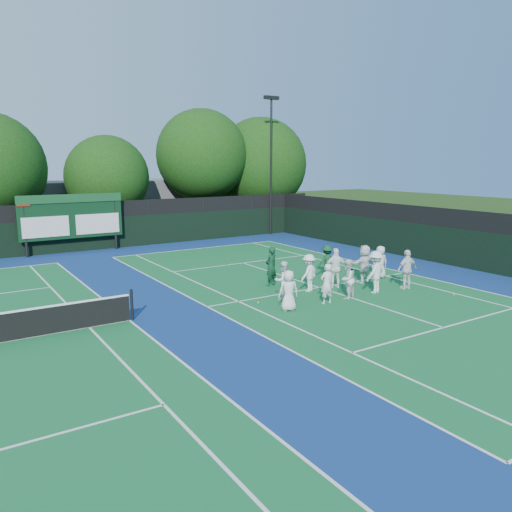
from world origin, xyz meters
TOP-DOWN VIEW (x-y plane):
  - ground at (0.00, 0.00)m, footprint 120.00×120.00m
  - court_apron at (-6.00, 1.00)m, footprint 34.00×32.00m
  - near_court at (0.00, 1.00)m, footprint 11.05×23.85m
  - back_fence at (-6.00, 16.00)m, footprint 34.00×0.08m
  - divider_fence_right at (9.00, 1.00)m, footprint 0.08×32.00m
  - scoreboard at (-7.01, 15.59)m, footprint 6.00×0.21m
  - clubhouse at (-2.00, 24.00)m, footprint 18.00×6.00m
  - light_pole_right at (7.50, 15.70)m, footprint 1.20×0.30m
  - tree_c at (-3.44, 19.58)m, footprint 5.71×5.71m
  - tree_d at (3.85, 19.58)m, footprint 6.94×6.94m
  - tree_e at (9.20, 19.58)m, footprint 7.57×7.57m
  - tennis_ball_0 at (-3.58, 0.40)m, footprint 0.07×0.07m
  - tennis_ball_1 at (1.51, 1.79)m, footprint 0.07×0.07m
  - tennis_ball_2 at (3.87, -2.99)m, footprint 0.07×0.07m
  - tennis_ball_4 at (1.77, 1.16)m, footprint 0.07×0.07m
  - tennis_ball_5 at (3.48, 0.82)m, footprint 0.07×0.07m
  - player_front_0 at (-3.16, -1.02)m, footprint 0.86×0.69m
  - player_front_1 at (-1.36, -1.06)m, footprint 0.59×0.40m
  - player_front_2 at (-0.19, -0.94)m, footprint 0.93×0.83m
  - player_front_3 at (1.42, -0.91)m, footprint 1.28×0.92m
  - player_front_4 at (3.05, -1.19)m, footprint 1.06×0.55m
  - player_back_0 at (-2.41, 0.36)m, footprint 0.82×0.67m
  - player_back_1 at (-0.78, 0.78)m, footprint 1.18×0.92m
  - player_back_2 at (0.59, 0.62)m, footprint 1.12×0.82m
  - player_back_3 at (2.36, 0.67)m, footprint 1.65×0.67m
  - player_back_4 at (3.60, 0.88)m, footprint 0.86×0.67m
  - coach_left at (-1.58, 2.41)m, footprint 0.72×0.56m
  - coach_right at (1.48, 2.23)m, footprint 1.08×0.70m

SIDE VIEW (x-z plane):
  - ground at x=0.00m, z-range 0.00..0.00m
  - court_apron at x=-6.00m, z-range 0.00..0.01m
  - near_court at x=0.00m, z-range 0.01..0.01m
  - tennis_ball_0 at x=-3.58m, z-range 0.00..0.07m
  - tennis_ball_1 at x=1.51m, z-range 0.00..0.07m
  - tennis_ball_2 at x=3.87m, z-range 0.00..0.07m
  - tennis_ball_4 at x=1.77m, z-range 0.00..0.07m
  - tennis_ball_5 at x=3.48m, z-range 0.00..0.07m
  - player_front_0 at x=-3.16m, z-range 0.00..1.52m
  - player_back_4 at x=3.60m, z-range 0.00..1.54m
  - player_back_0 at x=-2.41m, z-range 0.00..1.55m
  - player_front_1 at x=-1.36m, z-range 0.00..1.58m
  - coach_right at x=1.48m, z-range 0.00..1.59m
  - player_back_1 at x=-0.78m, z-range 0.00..1.60m
  - player_front_2 at x=-0.19m, z-range 0.00..1.60m
  - player_front_4 at x=3.05m, z-range 0.00..1.72m
  - player_back_3 at x=2.36m, z-range 0.00..1.73m
  - coach_left at x=-1.58m, z-range 0.00..1.75m
  - player_back_2 at x=0.59m, z-range 0.00..1.76m
  - player_front_3 at x=1.42m, z-range 0.00..1.79m
  - back_fence at x=-6.00m, z-range -0.14..2.86m
  - divider_fence_right at x=9.00m, z-range -0.14..2.86m
  - clubhouse at x=-2.00m, z-range 0.00..4.00m
  - scoreboard at x=-7.01m, z-range 0.42..3.97m
  - tree_c at x=-3.44m, z-range 0.62..7.86m
  - tree_e at x=9.20m, z-range 0.53..9.55m
  - tree_d at x=3.85m, z-range 1.04..10.44m
  - light_pole_right at x=7.50m, z-range 1.24..11.36m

